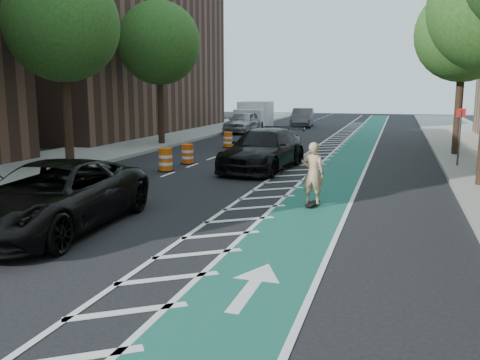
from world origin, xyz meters
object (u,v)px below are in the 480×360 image
at_px(suv_near, 52,196).
at_px(barrel_a, 166,160).
at_px(skateboarder, 313,173).
at_px(suv_far, 263,150).

xyz_separation_m(suv_near, barrel_a, (-1.23, 8.62, -0.36)).
bearing_deg(suv_near, barrel_a, 94.57).
height_order(skateboarder, barrel_a, skateboarder).
height_order(suv_near, suv_far, suv_far).
bearing_deg(suv_far, suv_near, -97.89).
relative_size(suv_far, barrel_a, 6.08).
distance_m(skateboarder, suv_near, 6.81).
height_order(suv_far, barrel_a, suv_far).
distance_m(skateboarder, barrel_a, 8.03).
bearing_deg(barrel_a, skateboarder, -34.02).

